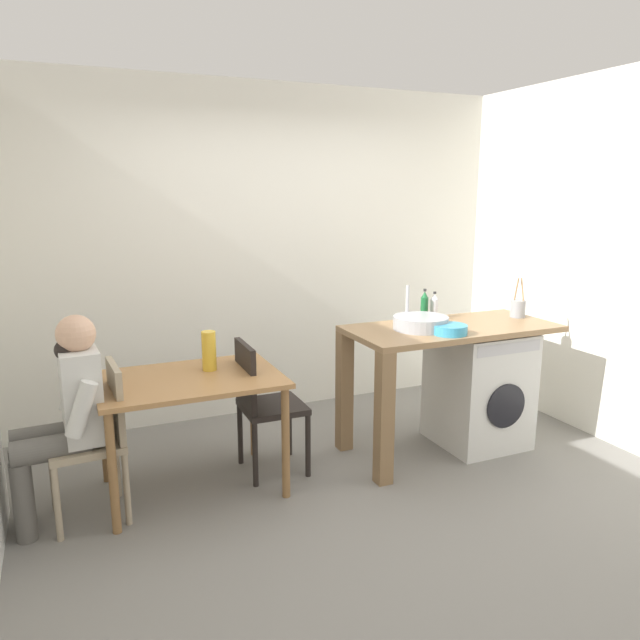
{
  "coord_description": "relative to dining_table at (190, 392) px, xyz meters",
  "views": [
    {
      "loc": [
        -1.57,
        -3.0,
        1.86
      ],
      "look_at": [
        -0.07,
        0.45,
        1.04
      ],
      "focal_mm": 33.61,
      "sensor_mm": 36.0,
      "label": 1
    }
  ],
  "objects": [
    {
      "name": "utensil_crock",
      "position": [
        2.47,
        -0.07,
        0.35
      ],
      "size": [
        0.11,
        0.11,
        0.3
      ],
      "color": "gray",
      "rests_on": "kitchen_counter"
    },
    {
      "name": "wall_back",
      "position": [
        0.91,
        1.22,
        0.71
      ],
      "size": [
        4.6,
        0.1,
        2.7
      ],
      "primitive_type": "cube",
      "color": "silver",
      "rests_on": "ground_plane"
    },
    {
      "name": "tap",
      "position": [
        1.58,
        0.06,
        0.42
      ],
      "size": [
        0.02,
        0.02,
        0.28
      ],
      "primitive_type": "cylinder",
      "color": "#B2B2B7",
      "rests_on": "kitchen_counter"
    },
    {
      "name": "bottle_tall_green",
      "position": [
        1.78,
        0.15,
        0.38
      ],
      "size": [
        0.06,
        0.06,
        0.23
      ],
      "color": "#19592D",
      "rests_on": "kitchen_counter"
    },
    {
      "name": "dining_table",
      "position": [
        0.0,
        0.0,
        0.0
      ],
      "size": [
        1.1,
        0.76,
        0.74
      ],
      "color": "#9E7042",
      "rests_on": "ground_plane"
    },
    {
      "name": "bottle_squat_brown",
      "position": [
        1.87,
        0.15,
        0.37
      ],
      "size": [
        0.06,
        0.06,
        0.2
      ],
      "color": "silver",
      "rests_on": "kitchen_counter"
    },
    {
      "name": "wall_counter_side",
      "position": [
        3.06,
        -0.53,
        0.71
      ],
      "size": [
        0.1,
        3.8,
        2.7
      ],
      "primitive_type": "cube",
      "color": "silver",
      "rests_on": "ground_plane"
    },
    {
      "name": "ground_plane",
      "position": [
        0.91,
        -0.53,
        -0.64
      ],
      "size": [
        5.46,
        5.46,
        0.0
      ],
      "primitive_type": "plane",
      "color": "slate"
    },
    {
      "name": "scissors",
      "position": [
        1.79,
        -0.22,
        0.28
      ],
      "size": [
        0.15,
        0.06,
        0.01
      ],
      "color": "#B2B2B7",
      "rests_on": "kitchen_counter"
    },
    {
      "name": "kitchen_counter",
      "position": [
        1.63,
        -0.12,
        0.12
      ],
      "size": [
        1.5,
        0.68,
        0.92
      ],
      "color": "olive",
      "rests_on": "ground_plane"
    },
    {
      "name": "chair_opposite",
      "position": [
        0.48,
        0.05,
        -0.14
      ],
      "size": [
        0.41,
        0.41,
        0.9
      ],
      "rotation": [
        0.0,
        0.0,
        -1.58
      ],
      "color": "black",
      "rests_on": "ground_plane"
    },
    {
      "name": "sink_basin",
      "position": [
        1.58,
        -0.12,
        0.32
      ],
      "size": [
        0.38,
        0.38,
        0.09
      ],
      "primitive_type": "cylinder",
      "color": "#9EA0A5",
      "rests_on": "kitchen_counter"
    },
    {
      "name": "vase",
      "position": [
        0.15,
        0.1,
        0.22
      ],
      "size": [
        0.09,
        0.09,
        0.25
      ],
      "primitive_type": "cylinder",
      "color": "gold",
      "rests_on": "dining_table"
    },
    {
      "name": "chair_person_seat",
      "position": [
        -0.55,
        -0.1,
        -0.14
      ],
      "size": [
        0.42,
        0.42,
        0.9
      ],
      "rotation": [
        0.0,
        0.0,
        1.63
      ],
      "color": "gray",
      "rests_on": "ground_plane"
    },
    {
      "name": "washing_machine",
      "position": [
        2.1,
        -0.12,
        -0.21
      ],
      "size": [
        0.6,
        0.61,
        0.86
      ],
      "color": "silver",
      "rests_on": "ground_plane"
    },
    {
      "name": "mixing_bowl",
      "position": [
        1.67,
        -0.32,
        0.31
      ],
      "size": [
        0.23,
        0.23,
        0.06
      ],
      "color": "teal",
      "rests_on": "kitchen_counter"
    },
    {
      "name": "seated_person",
      "position": [
        -0.71,
        -0.11,
        0.03
      ],
      "size": [
        0.51,
        0.52,
        1.2
      ],
      "rotation": [
        0.0,
        0.0,
        1.63
      ],
      "color": "#595651",
      "rests_on": "ground_plane"
    }
  ]
}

